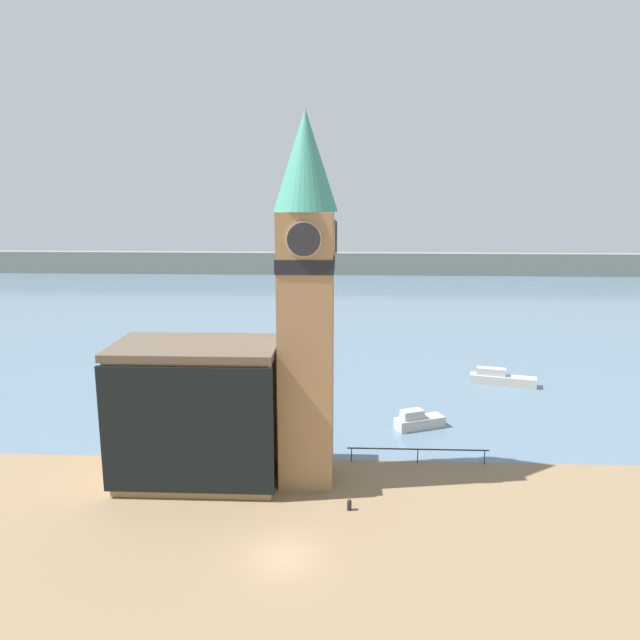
# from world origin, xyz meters

# --- Properties ---
(ground_plane) EXTENTS (160.00, 160.00, 0.00)m
(ground_plane) POSITION_xyz_m (0.00, 0.00, 0.00)
(ground_plane) COLOR #846B4C
(water) EXTENTS (160.00, 120.00, 0.00)m
(water) POSITION_xyz_m (0.00, 72.36, -0.00)
(water) COLOR slate
(water) RESTS_ON ground_plane
(far_shoreline) EXTENTS (180.00, 3.00, 5.00)m
(far_shoreline) POSITION_xyz_m (0.00, 112.36, 2.50)
(far_shoreline) COLOR gray
(far_shoreline) RESTS_ON water
(pier_railing) EXTENTS (10.14, 0.08, 1.09)m
(pier_railing) POSITION_xyz_m (8.50, 12.11, 0.95)
(pier_railing) COLOR #232328
(pier_railing) RESTS_ON ground_plane
(clock_tower) EXTENTS (4.03, 4.03, 24.16)m
(clock_tower) POSITION_xyz_m (0.68, 9.21, 12.86)
(clock_tower) COLOR #9E754C
(clock_tower) RESTS_ON ground_plane
(pier_building) EXTENTS (10.88, 6.43, 9.47)m
(pier_building) POSITION_xyz_m (-6.60, 8.96, 4.76)
(pier_building) COLOR #A88451
(pier_building) RESTS_ON ground_plane
(boat_near) EXTENTS (4.34, 2.94, 1.62)m
(boat_near) POSITION_xyz_m (9.28, 18.85, 0.61)
(boat_near) COLOR #B7B2A8
(boat_near) RESTS_ON water
(boat_far) EXTENTS (6.63, 3.02, 1.66)m
(boat_far) POSITION_xyz_m (18.87, 30.87, 0.63)
(boat_far) COLOR #B7B2A8
(boat_far) RESTS_ON water
(mooring_bollard_near) EXTENTS (0.29, 0.29, 0.70)m
(mooring_bollard_near) POSITION_xyz_m (3.56, 5.16, 0.38)
(mooring_bollard_near) COLOR black
(mooring_bollard_near) RESTS_ON ground_plane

